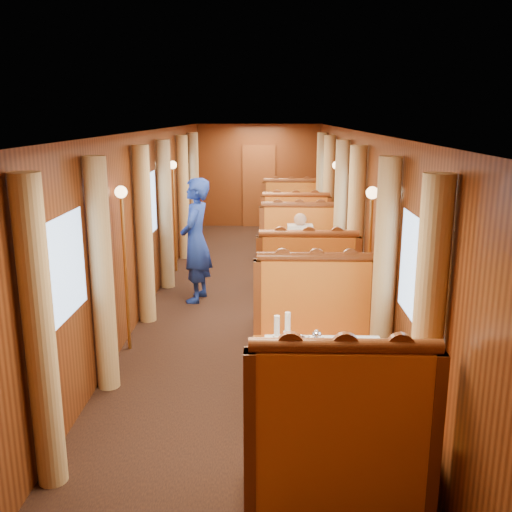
{
  "coord_description": "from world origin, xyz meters",
  "views": [
    {
      "loc": [
        0.26,
        -8.06,
        2.72
      ],
      "look_at": [
        0.1,
        -1.34,
        1.05
      ],
      "focal_mm": 40.0,
      "sensor_mm": 36.0,
      "label": 1
    }
  ],
  "objects_px": {
    "table_near": "(324,391)",
    "teapot_back": "(317,341)",
    "banquette_near_fwd": "(338,453)",
    "banquette_mid_fwd": "(307,297)",
    "fruit_plate": "(366,354)",
    "table_mid": "(302,279)",
    "rose_vase_far": "(293,204)",
    "steward": "(196,241)",
    "passenger": "(300,243)",
    "tea_tray": "(312,353)",
    "rose_vase_mid": "(305,242)",
    "table_far": "(293,231)",
    "teapot_right": "(323,351)",
    "banquette_far_aft": "(291,220)",
    "teapot_left": "(301,347)",
    "banquette_mid_aft": "(299,258)",
    "banquette_near_aft": "(315,341)",
    "banquette_far_fwd": "(295,239)"
  },
  "relations": [
    {
      "from": "teapot_right",
      "to": "fruit_plate",
      "type": "bearing_deg",
      "value": 28.1
    },
    {
      "from": "banquette_mid_fwd",
      "to": "rose_vase_mid",
      "type": "distance_m",
      "value": 1.12
    },
    {
      "from": "table_far",
      "to": "teapot_back",
      "type": "relative_size",
      "value": 7.24
    },
    {
      "from": "banquette_near_fwd",
      "to": "passenger",
      "type": "xyz_separation_m",
      "value": [
        -0.0,
        5.3,
        0.32
      ]
    },
    {
      "from": "table_far",
      "to": "teapot_right",
      "type": "bearing_deg",
      "value": -90.31
    },
    {
      "from": "passenger",
      "to": "teapot_left",
      "type": "bearing_deg",
      "value": -92.83
    },
    {
      "from": "table_mid",
      "to": "rose_vase_far",
      "type": "distance_m",
      "value": 3.58
    },
    {
      "from": "banquette_near_fwd",
      "to": "banquette_near_aft",
      "type": "bearing_deg",
      "value": 90.0
    },
    {
      "from": "banquette_near_fwd",
      "to": "banquette_mid_fwd",
      "type": "bearing_deg",
      "value": 90.0
    },
    {
      "from": "table_near",
      "to": "teapot_back",
      "type": "distance_m",
      "value": 0.45
    },
    {
      "from": "banquette_near_fwd",
      "to": "teapot_left",
      "type": "bearing_deg",
      "value": 103.02
    },
    {
      "from": "teapot_back",
      "to": "table_far",
      "type": "bearing_deg",
      "value": 104.66
    },
    {
      "from": "banquette_near_fwd",
      "to": "teapot_back",
      "type": "xyz_separation_m",
      "value": [
        -0.07,
        1.09,
        0.39
      ]
    },
    {
      "from": "banquette_mid_fwd",
      "to": "banquette_far_fwd",
      "type": "distance_m",
      "value": 3.5
    },
    {
      "from": "banquette_far_aft",
      "to": "teapot_left",
      "type": "bearing_deg",
      "value": -91.53
    },
    {
      "from": "banquette_near_fwd",
      "to": "rose_vase_mid",
      "type": "bearing_deg",
      "value": 89.67
    },
    {
      "from": "rose_vase_mid",
      "to": "steward",
      "type": "height_order",
      "value": "steward"
    },
    {
      "from": "teapot_back",
      "to": "rose_vase_mid",
      "type": "xyz_separation_m",
      "value": [
        0.1,
        3.41,
        0.12
      ]
    },
    {
      "from": "teapot_left",
      "to": "teapot_back",
      "type": "xyz_separation_m",
      "value": [
        0.15,
        0.16,
        -0.01
      ]
    },
    {
      "from": "banquette_mid_fwd",
      "to": "fruit_plate",
      "type": "height_order",
      "value": "banquette_mid_fwd"
    },
    {
      "from": "banquette_near_fwd",
      "to": "teapot_back",
      "type": "relative_size",
      "value": 9.24
    },
    {
      "from": "banquette_far_fwd",
      "to": "rose_vase_far",
      "type": "relative_size",
      "value": 3.72
    },
    {
      "from": "rose_vase_mid",
      "to": "passenger",
      "type": "height_order",
      "value": "passenger"
    },
    {
      "from": "banquette_near_aft",
      "to": "banquette_far_aft",
      "type": "distance_m",
      "value": 7.0
    },
    {
      "from": "banquette_mid_fwd",
      "to": "rose_vase_far",
      "type": "bearing_deg",
      "value": 89.99
    },
    {
      "from": "banquette_mid_aft",
      "to": "teapot_left",
      "type": "relative_size",
      "value": 8.38
    },
    {
      "from": "table_far",
      "to": "passenger",
      "type": "xyz_separation_m",
      "value": [
        -0.0,
        -2.72,
        0.37
      ]
    },
    {
      "from": "passenger",
      "to": "banquette_near_aft",
      "type": "bearing_deg",
      "value": -90.0
    },
    {
      "from": "banquette_mid_aft",
      "to": "teapot_left",
      "type": "xyz_separation_m",
      "value": [
        -0.22,
        -4.6,
        0.39
      ]
    },
    {
      "from": "passenger",
      "to": "banquette_far_aft",
      "type": "bearing_deg",
      "value": 90.0
    },
    {
      "from": "teapot_left",
      "to": "rose_vase_far",
      "type": "height_order",
      "value": "rose_vase_far"
    },
    {
      "from": "teapot_back",
      "to": "steward",
      "type": "relative_size",
      "value": 0.08
    },
    {
      "from": "banquette_mid_fwd",
      "to": "fruit_plate",
      "type": "relative_size",
      "value": 5.89
    },
    {
      "from": "passenger",
      "to": "tea_tray",
      "type": "bearing_deg",
      "value": -91.62
    },
    {
      "from": "banquette_near_fwd",
      "to": "tea_tray",
      "type": "relative_size",
      "value": 3.94
    },
    {
      "from": "rose_vase_far",
      "to": "fruit_plate",
      "type": "bearing_deg",
      "value": -87.37
    },
    {
      "from": "table_far",
      "to": "teapot_back",
      "type": "height_order",
      "value": "teapot_back"
    },
    {
      "from": "banquette_mid_fwd",
      "to": "steward",
      "type": "bearing_deg",
      "value": 144.6
    },
    {
      "from": "banquette_near_aft",
      "to": "steward",
      "type": "height_order",
      "value": "steward"
    },
    {
      "from": "banquette_mid_fwd",
      "to": "teapot_left",
      "type": "height_order",
      "value": "banquette_mid_fwd"
    },
    {
      "from": "banquette_mid_fwd",
      "to": "rose_vase_mid",
      "type": "height_order",
      "value": "banquette_mid_fwd"
    },
    {
      "from": "table_near",
      "to": "rose_vase_far",
      "type": "relative_size",
      "value": 2.92
    },
    {
      "from": "banquette_far_aft",
      "to": "fruit_plate",
      "type": "xyz_separation_m",
      "value": [
        0.33,
        -8.11,
        0.35
      ]
    },
    {
      "from": "tea_tray",
      "to": "teapot_right",
      "type": "distance_m",
      "value": 0.13
    },
    {
      "from": "table_far",
      "to": "steward",
      "type": "xyz_separation_m",
      "value": [
        -1.57,
        -3.4,
        0.54
      ]
    },
    {
      "from": "teapot_right",
      "to": "banquette_mid_fwd",
      "type": "bearing_deg",
      "value": 108.61
    },
    {
      "from": "banquette_mid_fwd",
      "to": "table_near",
      "type": "bearing_deg",
      "value": -90.0
    },
    {
      "from": "fruit_plate",
      "to": "rose_vase_far",
      "type": "bearing_deg",
      "value": 92.63
    },
    {
      "from": "table_near",
      "to": "banquette_near_fwd",
      "type": "relative_size",
      "value": 0.78
    },
    {
      "from": "table_near",
      "to": "teapot_back",
      "type": "bearing_deg",
      "value": 132.11
    }
  ]
}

